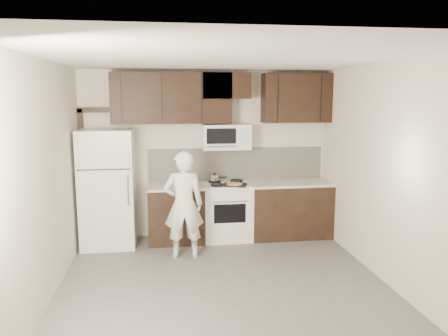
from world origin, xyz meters
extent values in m
plane|color=#595653|center=(0.00, 0.00, 0.00)|extent=(4.50, 4.50, 0.00)
plane|color=beige|center=(0.00, 2.25, 1.35)|extent=(4.00, 0.00, 4.00)
plane|color=white|center=(0.00, 0.00, 2.70)|extent=(4.50, 4.50, 0.00)
cube|color=black|center=(-0.52, 1.94, 0.43)|extent=(0.87, 0.62, 0.87)
cube|color=black|center=(1.34, 1.94, 0.43)|extent=(1.32, 0.62, 0.87)
cube|color=silver|center=(-0.52, 1.94, 0.89)|extent=(0.87, 0.64, 0.04)
cube|color=silver|center=(1.34, 1.94, 0.89)|extent=(1.32, 0.64, 0.04)
cube|color=white|center=(0.30, 1.94, 0.45)|extent=(0.76, 0.62, 0.89)
cube|color=white|center=(0.30, 1.94, 0.90)|extent=(0.76, 0.62, 0.02)
cube|color=black|center=(0.30, 1.63, 0.50)|extent=(0.50, 0.01, 0.30)
cylinder|color=silver|center=(0.30, 1.60, 0.70)|extent=(0.55, 0.02, 0.02)
cylinder|color=black|center=(0.12, 1.79, 0.93)|extent=(0.20, 0.20, 0.03)
cylinder|color=black|center=(0.48, 1.79, 0.93)|extent=(0.20, 0.20, 0.03)
cylinder|color=black|center=(0.12, 2.09, 0.93)|extent=(0.20, 0.20, 0.03)
cylinder|color=black|center=(0.48, 2.09, 0.93)|extent=(0.20, 0.20, 0.03)
cube|color=beige|center=(0.50, 2.24, 1.18)|extent=(2.90, 0.02, 0.54)
cube|color=black|center=(-0.55, 2.08, 2.26)|extent=(1.85, 0.35, 0.78)
cube|color=black|center=(1.45, 2.08, 2.26)|extent=(1.10, 0.35, 0.78)
cube|color=black|center=(0.30, 2.08, 2.45)|extent=(0.76, 0.35, 0.40)
cube|color=white|center=(0.30, 2.06, 1.65)|extent=(0.76, 0.38, 0.40)
cube|color=black|center=(0.20, 1.86, 1.68)|extent=(0.46, 0.01, 0.24)
cube|color=silver|center=(0.56, 1.86, 1.68)|extent=(0.18, 0.01, 0.24)
cylinder|color=silver|center=(0.20, 1.84, 1.52)|extent=(0.46, 0.02, 0.02)
cube|color=white|center=(-1.55, 1.89, 0.90)|extent=(0.80, 0.72, 1.80)
cube|color=black|center=(-1.55, 1.53, 1.25)|extent=(0.77, 0.01, 0.02)
cylinder|color=silver|center=(-1.22, 1.50, 0.95)|extent=(0.03, 0.03, 0.45)
cube|color=black|center=(-1.96, 2.21, 1.05)|extent=(0.08, 0.08, 2.10)
cube|color=black|center=(-1.75, 2.21, 2.08)|extent=(0.50, 0.08, 0.08)
cylinder|color=silver|center=(0.12, 2.09, 0.97)|extent=(0.16, 0.16, 0.12)
sphere|color=black|center=(0.12, 2.09, 1.05)|extent=(0.03, 0.03, 0.03)
cylinder|color=black|center=(0.24, 2.08, 0.99)|extent=(0.15, 0.04, 0.02)
cube|color=black|center=(0.40, 1.77, 0.92)|extent=(0.43, 0.37, 0.02)
cylinder|color=beige|center=(0.40, 1.77, 0.94)|extent=(0.31, 0.31, 0.02)
imported|color=white|center=(-0.43, 1.21, 0.77)|extent=(0.57, 0.38, 1.54)
camera|label=1|loc=(-0.70, -4.82, 2.29)|focal=35.00mm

